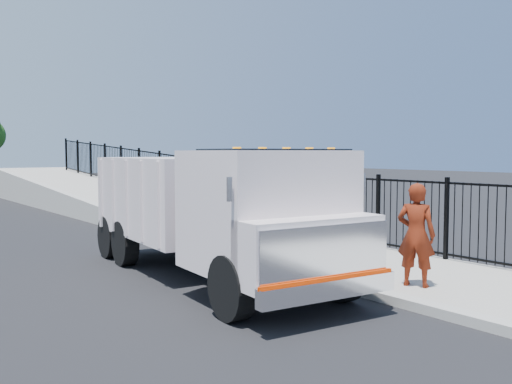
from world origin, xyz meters
TOP-DOWN VIEW (x-y plane):
  - ground at (0.00, 0.00)m, footprint 120.00×120.00m
  - sidewalk at (1.93, -2.00)m, footprint 3.55×12.00m
  - curb at (0.00, -2.00)m, footprint 0.30×12.00m
  - ramp at (2.12, 16.00)m, footprint 3.95×24.06m
  - iron_fence at (3.55, 12.00)m, footprint 0.10×28.00m
  - truck at (-1.45, 1.82)m, footprint 3.08×7.78m
  - worker at (0.89, -1.24)m, footprint 0.69×0.80m
  - debris at (1.19, 0.82)m, footprint 0.32×0.32m

SIDE VIEW (x-z plane):
  - ground at x=0.00m, z-range 0.00..0.00m
  - ramp at x=2.12m, z-range -1.60..1.60m
  - sidewalk at x=1.93m, z-range 0.00..0.12m
  - curb at x=0.00m, z-range 0.00..0.16m
  - debris at x=1.19m, z-range 0.12..0.20m
  - iron_fence at x=3.55m, z-range 0.00..1.80m
  - worker at x=0.89m, z-range 0.12..1.98m
  - truck at x=-1.45m, z-range 0.16..2.77m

